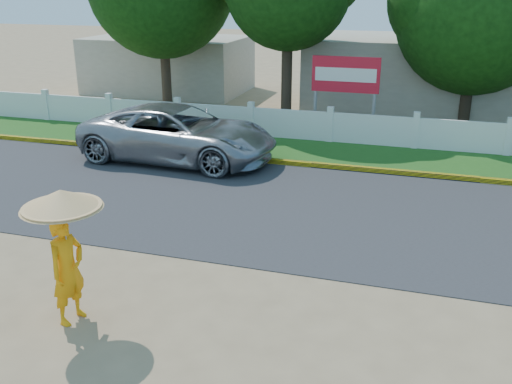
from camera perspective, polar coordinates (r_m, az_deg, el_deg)
ground at (r=10.97m, az=-3.09°, el=-9.88°), size 120.00×120.00×0.00m
road at (r=14.85m, az=2.81°, el=-1.47°), size 60.00×7.00×0.02m
grass_verge at (r=19.71m, az=6.59°, el=3.98°), size 60.00×3.50×0.03m
curb at (r=18.09m, az=5.60°, el=2.74°), size 40.00×0.18×0.16m
fence at (r=20.95m, az=7.40°, el=6.44°), size 40.00×0.10×1.10m
building_near at (r=27.17m, az=16.41°, el=11.22°), size 10.00×6.00×3.20m
building_far at (r=31.17m, az=-8.72°, el=12.50°), size 8.00×5.00×2.80m
vehicle at (r=18.71m, az=-7.74°, el=5.81°), size 6.51×3.24×1.77m
monk_with_parasol at (r=9.90m, az=-18.61°, el=-4.32°), size 1.32×1.32×2.40m
billboard at (r=21.66m, az=8.94°, el=11.11°), size 2.50×0.13×2.95m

